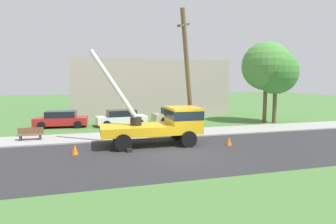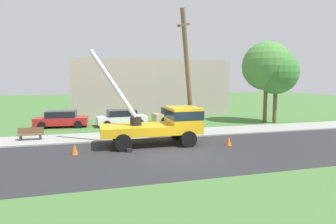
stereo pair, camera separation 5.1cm
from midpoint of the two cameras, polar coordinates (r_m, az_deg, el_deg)
name	(u,v)px [view 1 (the left image)]	position (r m, az deg, el deg)	size (l,w,h in m)	color
ground_plane	(140,123)	(27.48, -5.58, -2.19)	(120.00, 120.00, 0.00)	#477538
road_asphalt	(180,154)	(16.04, 2.25, -8.32)	(80.00, 8.38, 0.01)	#2B2B2D
sidewalk_strip	(155,134)	(21.48, -2.59, -4.43)	(80.00, 3.22, 0.10)	#9E9E99
utility_truck	(164,122)	(18.14, -0.93, -2.07)	(6.76, 3.20, 5.98)	gold
leaning_utility_pole	(188,73)	(20.12, 3.86, 7.69)	(2.08, 2.30, 8.84)	brown
traffic_cone_ahead	(229,141)	(18.41, 11.97, -5.66)	(0.36, 0.36, 0.56)	orange
traffic_cone_behind	(75,149)	(16.65, -18.17, -7.11)	(0.36, 0.36, 0.56)	orange
traffic_cone_curbside	(192,135)	(20.06, 4.67, -4.55)	(0.36, 0.36, 0.56)	orange
parked_sedan_red	(61,119)	(26.50, -20.58, -1.33)	(4.52, 2.23, 1.42)	#B21E1E
parked_sedan_white	(122,118)	(26.01, -9.32, -1.14)	(4.55, 2.28, 1.42)	silver
parked_sedan_tan	(175,115)	(27.87, 1.44, -0.56)	(4.49, 2.18, 1.42)	tan
park_bench	(30,134)	(21.25, -25.82, -4.05)	(1.60, 0.45, 0.90)	brown
roadside_tree_near	(266,66)	(29.03, 18.98, 8.64)	(4.62, 4.62, 7.73)	brown
roadside_tree_far	(276,72)	(28.95, 20.69, 7.39)	(4.11, 4.11, 6.87)	brown
lowrise_building_backdrop	(150,87)	(34.64, -3.71, 4.90)	(18.00, 6.00, 6.40)	#A5998C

